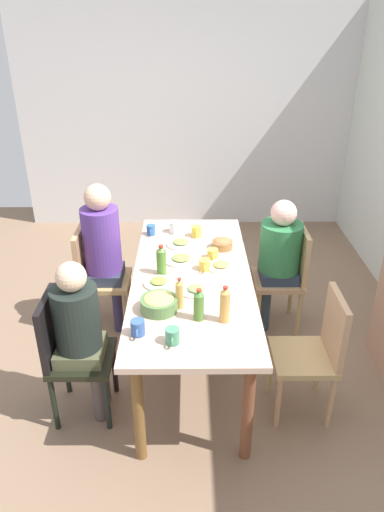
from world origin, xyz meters
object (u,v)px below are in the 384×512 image
object	(u,v)px
chair_2	(288,273)
plate_3	(221,266)
bowl_0	(159,303)
bottle_0	(225,305)
chair_0	(95,273)
dining_table	(192,285)
person_1	(80,328)
plate_1	(159,282)
bottle_3	(199,305)
cup_4	(213,254)
plate_2	(181,243)
person_0	(103,246)
cup_6	(175,227)
person_2	(279,252)
cup_2	(172,336)
bottle_1	(179,294)
cup_3	(205,265)
chair_3	(316,348)
cup_5	(151,230)
chair_1	(68,350)
plate_4	(196,290)
cup_0	(196,231)
cup_1	(138,328)
bowl_1	(222,244)
bottle_2	(161,261)
plate_0	(181,259)

from	to	relation	value
chair_2	plate_3	world-z (taller)	chair_2
bowl_0	bottle_0	world-z (taller)	bottle_0
plate_3	bowl_0	xyz separation A→B (m)	(0.54, -0.42, 0.04)
chair_0	dining_table	bearing A→B (deg)	58.14
person_1	chair_2	xyz separation A→B (m)	(-0.99, 1.51, -0.17)
plate_1	bottle_3	world-z (taller)	bottle_3
cup_4	plate_2	bearing A→B (deg)	-133.62
person_0	chair_2	xyz separation A→B (m)	(0.00, 1.51, -0.25)
cup_4	cup_6	distance (m)	0.56
person_2	cup_2	world-z (taller)	person_2
bottle_1	bottle_3	bearing A→B (deg)	43.17
cup_3	cup_4	xyz separation A→B (m)	(-0.17, 0.07, -0.00)
chair_3	bottle_3	xyz separation A→B (m)	(0.05, -0.76, 0.37)
chair_0	bottle_3	distance (m)	1.38
cup_5	chair_2	bearing A→B (deg)	81.01
cup_2	bottle_1	distance (m)	0.36
chair_1	bowl_0	distance (m)	0.67
chair_1	chair_2	world-z (taller)	same
cup_5	bottle_1	bearing A→B (deg)	13.20
chair_1	plate_4	bearing A→B (deg)	108.03
plate_3	cup_4	distance (m)	0.16
plate_1	plate_4	distance (m)	0.27
bottle_0	bottle_1	bearing A→B (deg)	-118.59
person_0	cup_0	distance (m)	0.77
chair_3	cup_1	bearing A→B (deg)	-79.94
bottle_1	bottle_3	distance (m)	0.17
person_0	cup_6	distance (m)	0.62
chair_0	chair_1	size ratio (longest dim) A/B	1.00
bowl_1	bottle_2	world-z (taller)	bottle_2
plate_2	bowl_1	size ratio (longest dim) A/B	1.39
bottle_0	bottle_2	size ratio (longest dim) A/B	1.08
cup_4	dining_table	bearing A→B (deg)	-32.14
chair_3	plate_4	xyz separation A→B (m)	(-0.27, -0.77, 0.28)
bottle_2	chair_2	bearing A→B (deg)	115.21
cup_1	plate_2	bearing A→B (deg)	168.82
person_1	bottle_1	xyz separation A→B (m)	(-0.08, 0.63, 0.20)
cup_5	bottle_3	size ratio (longest dim) A/B	0.51
person_0	chair_0	bearing A→B (deg)	-90.00
cup_0	bottle_3	xyz separation A→B (m)	(1.18, -0.00, 0.05)
chair_0	bowl_1	distance (m)	1.09
dining_table	person_1	bearing A→B (deg)	-54.91
plate_2	cup_2	distance (m)	1.26
bowl_1	chair_1	bearing A→B (deg)	-48.54
person_0	plate_4	size ratio (longest dim) A/B	6.29
person_2	cup_6	bearing A→B (deg)	-105.13
cup_1	cup_2	world-z (taller)	same
plate_2	cup_1	size ratio (longest dim) A/B	1.92
plate_0	bottle_1	xyz separation A→B (m)	(0.63, -0.00, 0.09)
plate_0	plate_2	size ratio (longest dim) A/B	1.09
person_0	plate_3	bearing A→B (deg)	66.90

